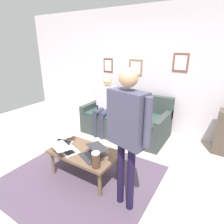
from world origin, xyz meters
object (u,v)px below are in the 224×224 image
object	(u,v)px
laptop_left	(93,153)
french_press	(96,160)
coffee_table	(84,154)
person_seated	(106,103)
laptop_right	(63,140)
laptop_center	(66,149)
couch	(126,121)
person_standing	(127,126)

from	to	relation	value
laptop_left	french_press	bearing A→B (deg)	134.80
coffee_table	french_press	world-z (taller)	french_press
laptop_left	french_press	size ratio (longest dim) A/B	1.81
french_press	person_seated	distance (m)	1.87
laptop_right	person_seated	distance (m)	1.39
person_seated	laptop_center	bearing A→B (deg)	101.59
person_seated	french_press	bearing A→B (deg)	119.68
coffee_table	couch	bearing A→B (deg)	-84.75
laptop_left	laptop_right	xyz separation A→B (m)	(0.66, -0.07, -0.00)
coffee_table	laptop_right	world-z (taller)	laptop_right
person_standing	person_seated	size ratio (longest dim) A/B	1.34
french_press	person_standing	xyz separation A→B (m)	(-0.42, -0.03, 0.57)
person_standing	person_seated	xyz separation A→B (m)	(1.34, -1.58, -0.37)
laptop_center	coffee_table	bearing A→B (deg)	-146.29
person_standing	person_seated	distance (m)	2.11
laptop_right	couch	bearing A→B (deg)	-101.10
couch	person_standing	distance (m)	2.19
couch	person_seated	world-z (taller)	person_seated
laptop_right	person_standing	xyz separation A→B (m)	(-1.26, 0.22, 0.63)
coffee_table	person_standing	bearing A→B (deg)	166.92
laptop_right	french_press	distance (m)	0.88
coffee_table	laptop_right	bearing A→B (deg)	-4.30
laptop_left	person_seated	size ratio (longest dim) A/B	0.35
coffee_table	person_standing	size ratio (longest dim) A/B	0.59
laptop_left	laptop_right	bearing A→B (deg)	-5.88
laptop_center	person_standing	bearing A→B (deg)	178.03
laptop_center	french_press	distance (m)	0.61
coffee_table	french_press	bearing A→B (deg)	150.49
person_standing	coffee_table	bearing A→B (deg)	-13.08
coffee_table	french_press	xyz separation A→B (m)	(-0.38, 0.21, 0.16)
laptop_right	french_press	world-z (taller)	french_press
couch	french_press	xyz separation A→B (m)	(-0.53, 1.84, 0.23)
french_press	person_standing	world-z (taller)	person_standing
laptop_left	coffee_table	bearing A→B (deg)	-9.54
laptop_center	french_press	bearing A→B (deg)	174.00
laptop_center	laptop_right	size ratio (longest dim) A/B	1.14
french_press	person_seated	world-z (taller)	person_seated
french_press	person_standing	distance (m)	0.71
laptop_left	person_seated	distance (m)	1.63
laptop_center	person_standing	distance (m)	1.20
laptop_right	person_standing	world-z (taller)	person_standing
couch	coffee_table	distance (m)	1.64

